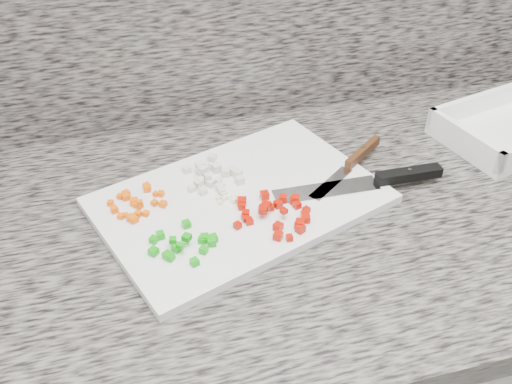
% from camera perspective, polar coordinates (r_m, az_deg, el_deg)
% --- Properties ---
extents(countertop, '(3.96, 0.64, 0.04)m').
position_cam_1_polar(countertop, '(0.89, 5.30, -2.49)').
color(countertop, '#635F57').
rests_on(countertop, cabinet).
extents(cutting_board, '(0.48, 0.40, 0.01)m').
position_cam_1_polar(cutting_board, '(0.88, -1.60, -0.83)').
color(cutting_board, white).
rests_on(cutting_board, countertop).
extents(carrot_pile, '(0.09, 0.09, 0.01)m').
position_cam_1_polar(carrot_pile, '(0.87, -11.92, -1.17)').
color(carrot_pile, '#EF5A05').
rests_on(carrot_pile, cutting_board).
extents(onion_pile, '(0.09, 0.11, 0.02)m').
position_cam_1_polar(onion_pile, '(0.91, -4.33, 1.73)').
color(onion_pile, beige).
rests_on(onion_pile, cutting_board).
extents(green_pepper_pile, '(0.10, 0.09, 0.02)m').
position_cam_1_polar(green_pepper_pile, '(0.79, -7.14, -5.15)').
color(green_pepper_pile, '#119B0E').
rests_on(green_pepper_pile, cutting_board).
extents(red_pepper_pile, '(0.12, 0.11, 0.02)m').
position_cam_1_polar(red_pepper_pile, '(0.83, 1.93, -2.03)').
color(red_pepper_pile, '#AA0F02').
rests_on(red_pepper_pile, cutting_board).
extents(garlic_pile, '(0.03, 0.03, 0.01)m').
position_cam_1_polar(garlic_pile, '(0.86, -2.94, -0.53)').
color(garlic_pile, '#F5EFBD').
rests_on(garlic_pile, cutting_board).
extents(chef_knife, '(0.28, 0.04, 0.02)m').
position_cam_1_polar(chef_knife, '(0.92, 12.39, 1.21)').
color(chef_knife, silver).
rests_on(chef_knife, cutting_board).
extents(paring_knife, '(0.17, 0.13, 0.02)m').
position_cam_1_polar(paring_knife, '(0.95, 9.88, 3.20)').
color(paring_knife, silver).
rests_on(paring_knife, cutting_board).
extents(tray, '(0.27, 0.22, 0.05)m').
position_cam_1_polar(tray, '(1.12, 24.01, 5.73)').
color(tray, white).
rests_on(tray, countertop).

